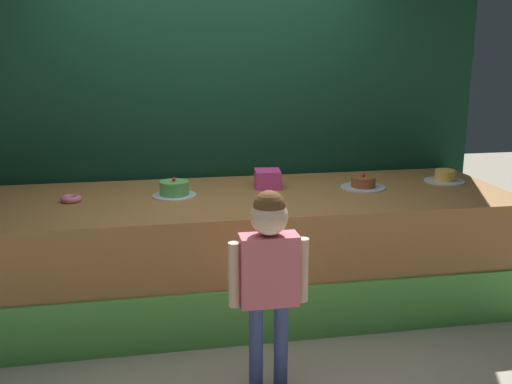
{
  "coord_description": "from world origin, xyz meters",
  "views": [
    {
      "loc": [
        -0.51,
        -3.37,
        1.86
      ],
      "look_at": [
        0.18,
        0.37,
        0.91
      ],
      "focal_mm": 41.32,
      "sensor_mm": 36.0,
      "label": 1
    }
  ],
  "objects": [
    {
      "name": "ground_plane",
      "position": [
        0.0,
        0.0,
        0.0
      ],
      "size": [
        12.0,
        12.0,
        0.0
      ],
      "primitive_type": "plane",
      "color": "#ADA38E"
    },
    {
      "name": "stage_platform",
      "position": [
        0.0,
        0.61,
        0.41
      ],
      "size": [
        4.09,
        1.25,
        0.83
      ],
      "color": "#9E6B38",
      "rests_on": "ground_plane"
    },
    {
      "name": "curtain_backdrop",
      "position": [
        0.0,
        1.33,
        1.42
      ],
      "size": [
        4.41,
        0.08,
        2.84
      ],
      "primitive_type": "cube",
      "color": "#113823",
      "rests_on": "ground_plane"
    },
    {
      "name": "child_figure",
      "position": [
        0.09,
        -0.49,
        0.73
      ],
      "size": [
        0.44,
        0.2,
        1.13
      ],
      "color": "#3F4C8C",
      "rests_on": "ground_plane"
    },
    {
      "name": "pink_box",
      "position": [
        0.35,
        0.8,
        0.9
      ],
      "size": [
        0.2,
        0.22,
        0.13
      ],
      "primitive_type": "cube",
      "rotation": [
        0.0,
        0.0,
        -0.11
      ],
      "color": "#E04496",
      "rests_on": "stage_platform"
    },
    {
      "name": "donut",
      "position": [
        -1.04,
        0.64,
        0.85
      ],
      "size": [
        0.14,
        0.14,
        0.04
      ],
      "primitive_type": "torus",
      "color": "pink",
      "rests_on": "stage_platform"
    },
    {
      "name": "cake_center_left",
      "position": [
        -0.35,
        0.67,
        0.88
      ],
      "size": [
        0.31,
        0.31,
        0.13
      ],
      "color": "silver",
      "rests_on": "stage_platform"
    },
    {
      "name": "cake_center_right",
      "position": [
        1.04,
        0.66,
        0.86
      ],
      "size": [
        0.33,
        0.33,
        0.11
      ],
      "color": "silver",
      "rests_on": "stage_platform"
    },
    {
      "name": "cake_far_right",
      "position": [
        1.74,
        0.74,
        0.87
      ],
      "size": [
        0.31,
        0.31,
        0.1
      ],
      "color": "silver",
      "rests_on": "stage_platform"
    }
  ]
}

